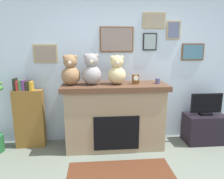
# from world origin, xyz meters

# --- Properties ---
(back_wall) EXTENTS (5.20, 0.15, 2.60)m
(back_wall) POSITION_xyz_m (0.00, 2.00, 1.30)
(back_wall) COLOR silver
(back_wall) RESTS_ON ground_plane
(fireplace) EXTENTS (1.70, 0.65, 1.08)m
(fireplace) POSITION_xyz_m (-0.21, 1.64, 0.54)
(fireplace) COLOR #947D60
(fireplace) RESTS_ON ground_plane
(bookshelf) EXTENTS (0.48, 0.16, 1.18)m
(bookshelf) POSITION_xyz_m (-1.63, 1.74, 0.53)
(bookshelf) COLOR brown
(bookshelf) RESTS_ON ground_plane
(tv_stand) EXTENTS (0.68, 0.40, 0.51)m
(tv_stand) POSITION_xyz_m (1.38, 1.64, 0.25)
(tv_stand) COLOR black
(tv_stand) RESTS_ON ground_plane
(television) EXTENTS (0.55, 0.14, 0.38)m
(television) POSITION_xyz_m (1.38, 1.64, 0.69)
(television) COLOR black
(television) RESTS_ON tv_stand
(candle_jar) EXTENTS (0.08, 0.08, 0.09)m
(candle_jar) POSITION_xyz_m (0.49, 1.62, 1.12)
(candle_jar) COLOR #4C517A
(candle_jar) RESTS_ON fireplace
(mantel_clock) EXTENTS (0.10, 0.08, 0.15)m
(mantel_clock) POSITION_xyz_m (0.12, 1.62, 1.16)
(mantel_clock) COLOR brown
(mantel_clock) RESTS_ON fireplace
(teddy_bear_grey) EXTENTS (0.30, 0.30, 0.48)m
(teddy_bear_grey) POSITION_xyz_m (-0.91, 1.62, 1.29)
(teddy_bear_grey) COLOR #926B48
(teddy_bear_grey) RESTS_ON fireplace
(teddy_bear_brown) EXTENTS (0.31, 0.31, 0.50)m
(teddy_bear_brown) POSITION_xyz_m (-0.58, 1.62, 1.30)
(teddy_bear_brown) COLOR gray
(teddy_bear_brown) RESTS_ON fireplace
(teddy_bear_cream) EXTENTS (0.29, 0.29, 0.46)m
(teddy_bear_cream) POSITION_xyz_m (-0.18, 1.62, 1.29)
(teddy_bear_cream) COLOR #CFB882
(teddy_bear_cream) RESTS_ON fireplace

